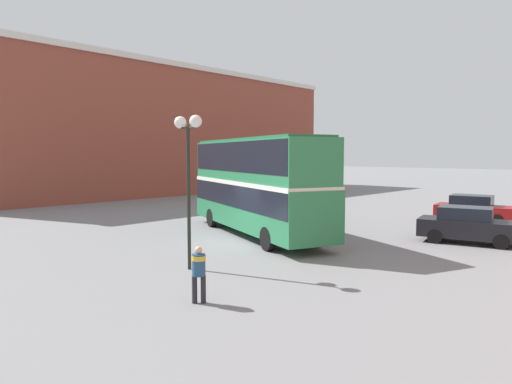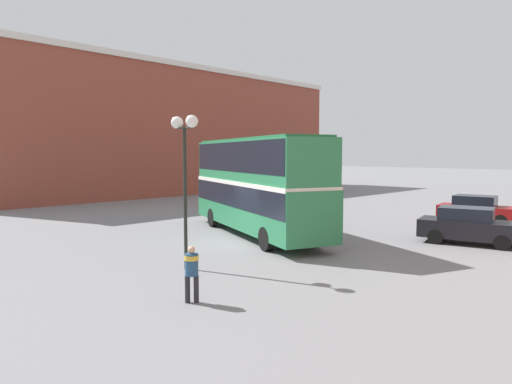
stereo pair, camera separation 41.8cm
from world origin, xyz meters
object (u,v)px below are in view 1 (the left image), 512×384
Objects in this scene: pedestrian_foreground at (199,268)px; parked_car_kerb_far at (474,209)px; double_decker_bus at (256,180)px; street_lamp_twin_globe at (188,146)px; parked_car_kerb_near at (468,225)px.

parked_car_kerb_far is at bearing -49.06° from pedestrian_foreground.
double_decker_bus is at bearing -13.05° from pedestrian_foreground.
double_decker_bus is at bearing -127.41° from parked_car_kerb_far.
double_decker_bus is 7.33m from street_lamp_twin_globe.
pedestrian_foreground is 0.35× the size of parked_car_kerb_far.
parked_car_kerb_near is at bearing 65.17° from street_lamp_twin_globe.
pedestrian_foreground is at bearing -113.09° from parked_car_kerb_near.
street_lamp_twin_globe is at bearing 7.50° from pedestrian_foreground.
double_decker_bus is 2.52× the size of parked_car_kerb_near.
double_decker_bus is at bearing -162.44° from parked_car_kerb_near.
double_decker_bus is 10.67m from pedestrian_foreground.
double_decker_bus is at bearing 114.79° from street_lamp_twin_globe.
street_lamp_twin_globe is at bearing -43.72° from double_decker_bus.
double_decker_bus is 2.55× the size of parked_car_kerb_far.
double_decker_bus is 13.63m from parked_car_kerb_far.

